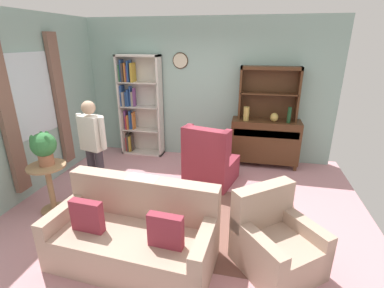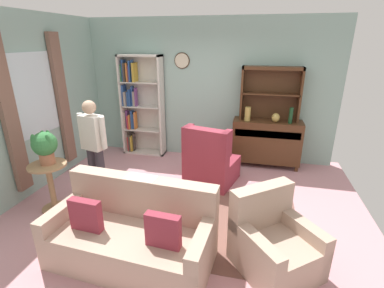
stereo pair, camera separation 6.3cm
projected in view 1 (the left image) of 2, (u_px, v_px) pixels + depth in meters
The scene contains 17 objects.
ground_plane at pixel (183, 207), 4.27m from camera, with size 5.40×4.60×0.02m, color #C68C93.
wall_back at pixel (207, 91), 5.73m from camera, with size 5.00×0.09×2.80m.
wall_left at pixel (22, 108), 4.30m from camera, with size 0.16×4.20×2.80m.
area_rug at pixel (192, 220), 3.95m from camera, with size 2.89×1.79×0.01m, color brown.
bookshelf at pixel (137, 106), 5.96m from camera, with size 0.90×0.30×2.10m.
sideboard at pixel (265, 140), 5.55m from camera, with size 1.30×0.45×0.92m.
sideboard_hutch at pixel (269, 86), 5.29m from camera, with size 1.10×0.26×1.00m.
vase_tall at pixel (246, 114), 5.37m from camera, with size 0.11×0.11×0.26m, color tan.
vase_round at pixel (274, 117), 5.30m from camera, with size 0.15×0.15×0.17m, color tan.
bottle_wine at pixel (289, 115), 5.20m from camera, with size 0.07×0.07×0.30m, color #194223.
couch_floral at pixel (135, 236), 3.16m from camera, with size 1.86×0.98×0.90m.
armchair_floral at pixel (275, 244), 3.06m from camera, with size 1.07×1.08×0.88m.
wingback_chair at pixel (210, 163), 4.85m from camera, with size 0.96×0.97×1.05m.
plant_stand at pixel (50, 183), 4.03m from camera, with size 0.52×0.52×0.73m.
potted_plant_large at pixel (44, 146), 3.87m from camera, with size 0.34×0.34×0.47m.
potted_plant_small at pixel (80, 202), 4.07m from camera, with size 0.21×0.21×0.29m.
person_reading at pixel (93, 144), 4.23m from camera, with size 0.52×0.28×1.56m.
Camera 1 is at (0.91, -3.56, 2.37)m, focal length 26.40 mm.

